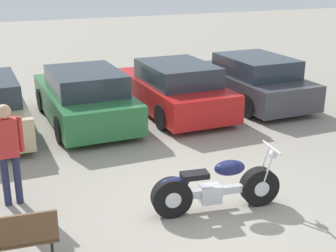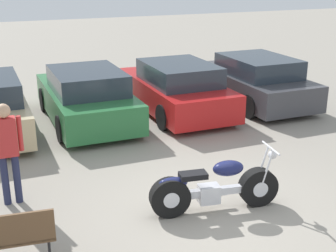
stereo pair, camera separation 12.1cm
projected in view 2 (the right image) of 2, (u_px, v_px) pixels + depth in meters
ground_plane at (212, 210)px, 7.74m from camera, size 60.00×60.00×0.00m
motorcycle at (214, 188)px, 7.60m from camera, size 2.18×0.75×1.03m
parked_car_green at (86, 97)px, 11.93m from camera, size 1.95×4.30×1.39m
parked_car_red at (176, 89)px, 12.74m from camera, size 1.95×4.30×1.39m
parked_car_dark_grey at (254, 81)px, 13.61m from camera, size 1.95×4.30×1.39m
person_standing at (7, 145)px, 7.63m from camera, size 0.52×0.24×1.76m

